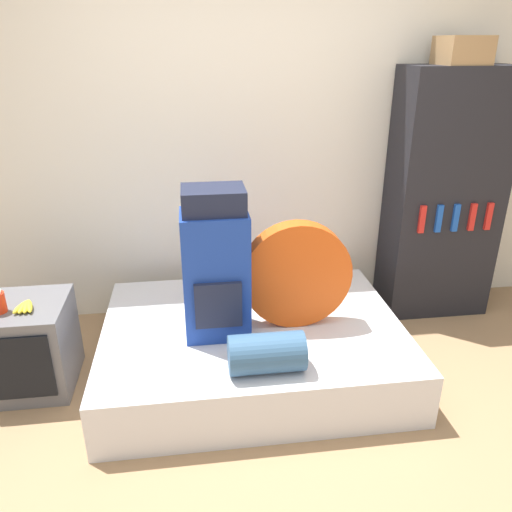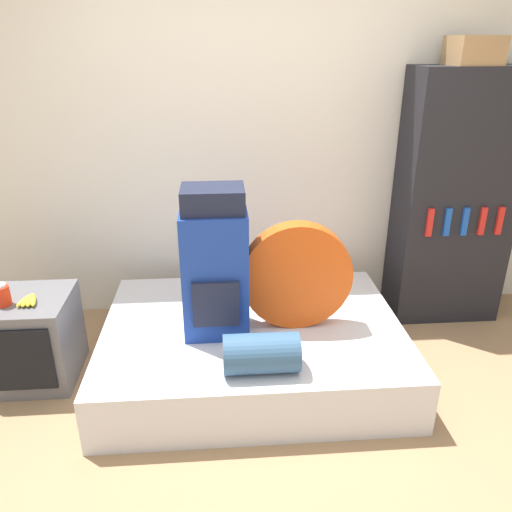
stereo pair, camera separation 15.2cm
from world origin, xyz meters
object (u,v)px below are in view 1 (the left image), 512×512
at_px(tent_bag, 296,275).
at_px(bookshelf, 443,197).
at_px(backpack, 216,266).
at_px(sleeping_roll, 267,353).
at_px(television, 28,346).
at_px(cardboard_box, 462,50).

bearing_deg(tent_bag, bookshelf, 28.52).
bearing_deg(backpack, tent_bag, 4.79).
distance_m(tent_bag, sleeping_roll, 0.57).
distance_m(sleeping_roll, bookshelf, 1.91).
bearing_deg(sleeping_roll, tent_bag, 61.45).
distance_m(television, cardboard_box, 3.27).
relative_size(tent_bag, bookshelf, 0.36).
relative_size(sleeping_roll, television, 0.73).
bearing_deg(bookshelf, cardboard_box, -141.98).
distance_m(backpack, sleeping_roll, 0.58).
relative_size(television, bookshelf, 0.30).
height_order(tent_bag, sleeping_roll, tent_bag).
bearing_deg(cardboard_box, sleeping_roll, -142.69).
distance_m(bookshelf, cardboard_box, 0.99).
relative_size(bookshelf, cardboard_box, 5.99).
bearing_deg(bookshelf, television, -167.72).
bearing_deg(sleeping_roll, cardboard_box, 37.31).
xyz_separation_m(tent_bag, sleeping_roll, (-0.25, -0.46, -0.22)).
bearing_deg(sleeping_roll, television, 159.44).
height_order(backpack, sleeping_roll, backpack).
distance_m(backpack, bookshelf, 1.85).
bearing_deg(tent_bag, cardboard_box, 28.12).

